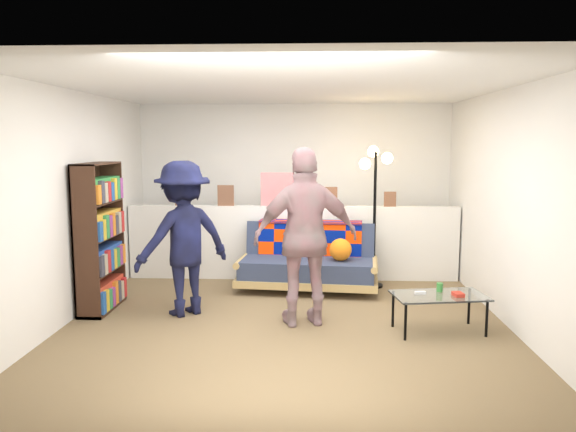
# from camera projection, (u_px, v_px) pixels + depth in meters

# --- Properties ---
(ground) EXTENTS (5.00, 5.00, 0.00)m
(ground) POSITION_uv_depth(u_px,v_px,m) (286.00, 320.00, 5.90)
(ground) COLOR brown
(ground) RESTS_ON ground
(room_shell) EXTENTS (4.60, 5.05, 2.45)m
(room_shell) POSITION_uv_depth(u_px,v_px,m) (288.00, 159.00, 6.15)
(room_shell) COLOR silver
(room_shell) RESTS_ON ground
(half_wall_ledge) EXTENTS (4.45, 0.15, 1.00)m
(half_wall_ledge) POSITION_uv_depth(u_px,v_px,m) (292.00, 243.00, 7.62)
(half_wall_ledge) COLOR silver
(half_wall_ledge) RESTS_ON ground
(ledge_decor) EXTENTS (2.97, 0.02, 0.45)m
(ledge_decor) POSITION_uv_depth(u_px,v_px,m) (276.00, 193.00, 7.52)
(ledge_decor) COLOR brown
(ledge_decor) RESTS_ON half_wall_ledge
(futon_sofa) EXTENTS (1.81, 1.00, 0.75)m
(futon_sofa) POSITION_uv_depth(u_px,v_px,m) (309.00, 262.00, 7.08)
(futon_sofa) COLOR tan
(futon_sofa) RESTS_ON ground
(bookshelf) EXTENTS (0.27, 0.82, 1.63)m
(bookshelf) POSITION_uv_depth(u_px,v_px,m) (100.00, 242.00, 6.19)
(bookshelf) COLOR black
(bookshelf) RESTS_ON ground
(coffee_table) EXTENTS (0.96, 0.63, 0.46)m
(coffee_table) POSITION_uv_depth(u_px,v_px,m) (440.00, 297.00, 5.49)
(coffee_table) COLOR black
(coffee_table) RESTS_ON ground
(floor_lamp) EXTENTS (0.42, 0.35, 1.81)m
(floor_lamp) POSITION_uv_depth(u_px,v_px,m) (375.00, 188.00, 7.12)
(floor_lamp) COLOR black
(floor_lamp) RESTS_ON ground
(person_left) EXTENTS (1.22, 1.16, 1.66)m
(person_left) POSITION_uv_depth(u_px,v_px,m) (183.00, 238.00, 6.01)
(person_left) COLOR black
(person_left) RESTS_ON ground
(person_right) EXTENTS (1.13, 0.67, 1.81)m
(person_right) POSITION_uv_depth(u_px,v_px,m) (306.00, 237.00, 5.65)
(person_right) COLOR #C9828D
(person_right) RESTS_ON ground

